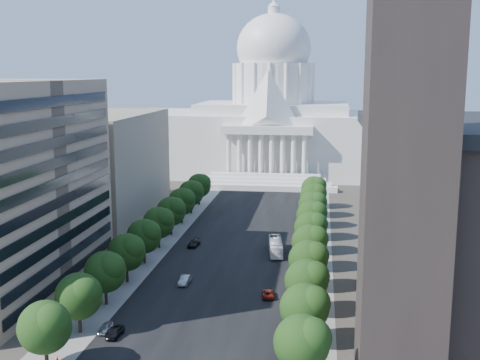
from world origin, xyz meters
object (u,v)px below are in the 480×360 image
at_px(car_parked, 105,328).
at_px(city_bus, 276,246).
at_px(car_silver, 185,280).
at_px(car_dark_b, 194,243).
at_px(car_dark_a, 115,332).
at_px(car_red, 268,294).

bearing_deg(car_parked, city_bus, 63.22).
relative_size(car_silver, car_dark_b, 0.94).
distance_m(car_dark_a, car_parked, 2.61).
relative_size(car_parked, city_bus, 0.33).
height_order(car_dark_b, city_bus, city_bus).
relative_size(car_dark_b, city_bus, 0.44).
distance_m(car_silver, car_red, 17.65).
bearing_deg(city_bus, car_silver, -132.67).
bearing_deg(car_dark_a, car_silver, 82.06).
relative_size(car_red, car_parked, 1.18).
xyz_separation_m(car_silver, city_bus, (16.30, 22.77, 0.86)).
bearing_deg(car_dark_a, car_dark_b, 92.42).
relative_size(car_red, city_bus, 0.39).
bearing_deg(car_dark_a, car_parked, 150.82).
distance_m(car_dark_b, city_bus, 20.24).
height_order(car_silver, car_parked, car_silver).
xyz_separation_m(car_dark_b, car_parked, (-4.05, -49.55, -0.08)).
distance_m(car_parked, city_bus, 52.37).
xyz_separation_m(car_parked, city_bus, (24.04, 46.52, 1.00)).
relative_size(car_dark_a, city_bus, 0.37).
bearing_deg(car_parked, car_dark_a, -33.16).
height_order(car_dark_a, car_dark_b, car_dark_b).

